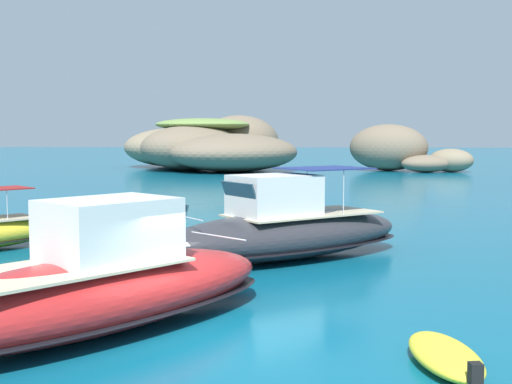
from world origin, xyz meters
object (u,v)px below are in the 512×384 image
(islet_large, at_px, (208,147))
(motorboat_charcoal, at_px, (285,231))
(motorboat_red, at_px, (93,288))
(islet_small, at_px, (399,151))
(dinghy_tender, at_px, (445,356))

(islet_large, bearing_deg, motorboat_charcoal, -79.18)
(motorboat_charcoal, relative_size, motorboat_red, 1.03)
(islet_small, distance_m, motorboat_charcoal, 55.80)
(motorboat_red, height_order, dinghy_tender, motorboat_red)
(islet_small, height_order, motorboat_charcoal, islet_small)
(islet_small, distance_m, motorboat_red, 64.95)
(motorboat_red, distance_m, dinghy_tender, 7.24)
(islet_large, xyz_separation_m, islet_small, (22.41, -2.22, -0.29))
(motorboat_red, bearing_deg, islet_large, 96.15)
(motorboat_charcoal, xyz_separation_m, dinghy_tender, (3.19, -10.17, -0.74))
(motorboat_red, xyz_separation_m, dinghy_tender, (7.01, -1.66, -0.72))
(motorboat_charcoal, bearing_deg, islet_large, 100.82)
(motorboat_charcoal, distance_m, dinghy_tender, 10.69)
(motorboat_charcoal, bearing_deg, islet_small, 78.04)
(islet_large, relative_size, dinghy_tender, 9.41)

